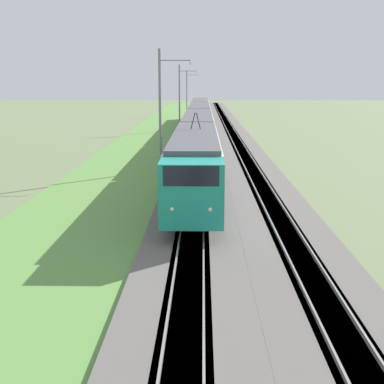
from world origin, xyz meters
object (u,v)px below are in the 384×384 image
object	(u,v)px
catenary_mast_far	(180,97)
catenary_mast_distant	(187,93)
catenary_mast_mid	(161,110)
passenger_train	(199,123)

from	to	relation	value
catenary_mast_far	catenary_mast_distant	xyz separation A→B (m)	(35.11, -0.00, -0.09)
catenary_mast_mid	passenger_train	bearing A→B (deg)	-8.11
passenger_train	catenary_mast_far	distance (m)	15.50
passenger_train	catenary_mast_far	xyz separation A→B (m)	(15.03, 2.86, 2.45)
catenary_mast_distant	catenary_mast_far	bearing A→B (deg)	180.00
passenger_train	catenary_mast_far	bearing A→B (deg)	-169.22
catenary_mast_far	catenary_mast_mid	bearing A→B (deg)	180.00
catenary_mast_mid	catenary_mast_far	world-z (taller)	catenary_mast_mid
passenger_train	catenary_mast_mid	size ratio (longest dim) A/B	8.40
catenary_mast_mid	catenary_mast_far	size ratio (longest dim) A/B	1.02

